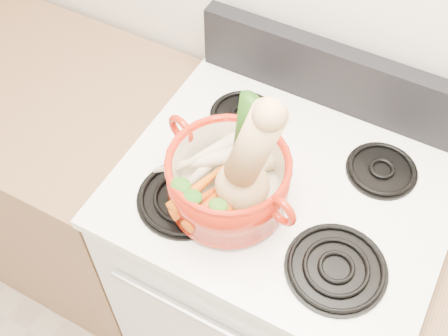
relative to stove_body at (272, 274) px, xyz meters
The scene contains 25 objects.
stove_body is the anchor object (origin of this frame).
cooktop 0.47m from the stove_body, ahead, with size 0.78×0.67×0.03m, color white.
control_backsplash 0.65m from the stove_body, 90.00° to the left, with size 0.76×0.05×0.18m, color black.
oven_handle 0.47m from the stove_body, 90.00° to the right, with size 0.02×0.02×0.60m, color silver.
counter_left 1.07m from the stove_body, behind, with size 1.36×0.65×0.90m, color brown.
burner_front_left 0.56m from the stove_body, 139.90° to the right, with size 0.22×0.22×0.02m, color black.
burner_front_right 0.56m from the stove_body, 40.10° to the right, with size 0.22×0.22×0.02m, color black.
burner_back_left 0.55m from the stove_body, 143.62° to the left, with size 0.17×0.17×0.02m, color black.
burner_back_right 0.55m from the stove_body, 36.38° to the left, with size 0.17×0.17×0.02m, color black.
dutch_oven 0.59m from the stove_body, 130.46° to the right, with size 0.27×0.27×0.13m, color #A31B0A.
pot_handle_left 0.67m from the stove_body, 164.29° to the right, with size 0.08×0.08×0.02m, color #A31B0A.
pot_handle_right 0.64m from the stove_body, 72.77° to the right, with size 0.08×0.08×0.02m, color #A31B0A.
squash 0.70m from the stove_body, 116.29° to the right, with size 0.13×0.13×0.31m, color #E1B473, non-canonical shape.
leek 0.70m from the stove_body, 126.66° to the right, with size 0.05×0.05×0.30m, color silver.
ginger 0.57m from the stove_body, 165.47° to the right, with size 0.09×0.07×0.05m, color tan.
parsnip_0 0.58m from the stove_body, 146.25° to the right, with size 0.04×0.04×0.23m, color beige.
parsnip_1 0.60m from the stove_body, 151.61° to the right, with size 0.05×0.05×0.22m, color beige.
parsnip_2 0.59m from the stove_body, 150.06° to the right, with size 0.04×0.04×0.18m, color beige.
parsnip_3 0.62m from the stove_body, 150.43° to the right, with size 0.04×0.04×0.20m, color beige.
parsnip_4 0.61m from the stove_body, 156.18° to the right, with size 0.04×0.04×0.19m, color beige.
parsnip_5 0.62m from the stove_body, 155.55° to the right, with size 0.04×0.04×0.21m, color beige.
carrot_0 0.59m from the stove_body, 122.53° to the right, with size 0.03×0.03×0.17m, color #D15E0A.
carrot_1 0.60m from the stove_body, 126.16° to the right, with size 0.03×0.03×0.14m, color #D54F0A.
carrot_2 0.59m from the stove_body, 116.07° to the right, with size 0.03×0.03×0.17m, color #D7550A.
carrot_3 0.62m from the stove_body, 131.46° to the right, with size 0.03×0.03×0.16m, color #D3580A.
Camera 1 is at (0.24, 0.64, 2.05)m, focal length 45.00 mm.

